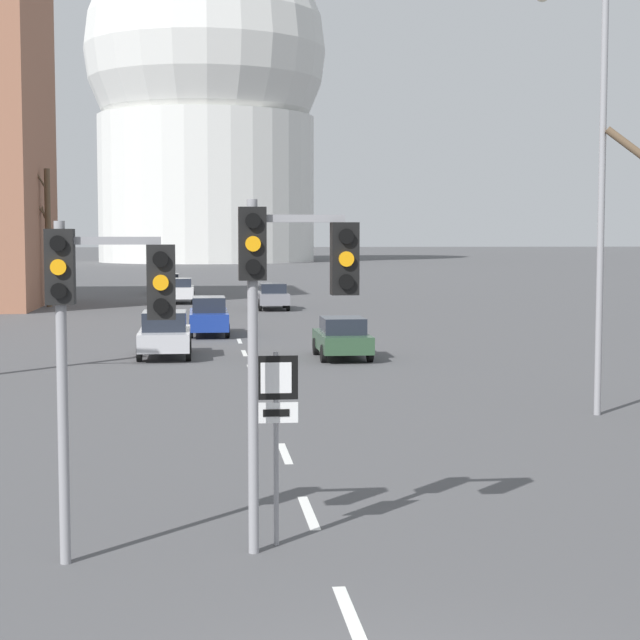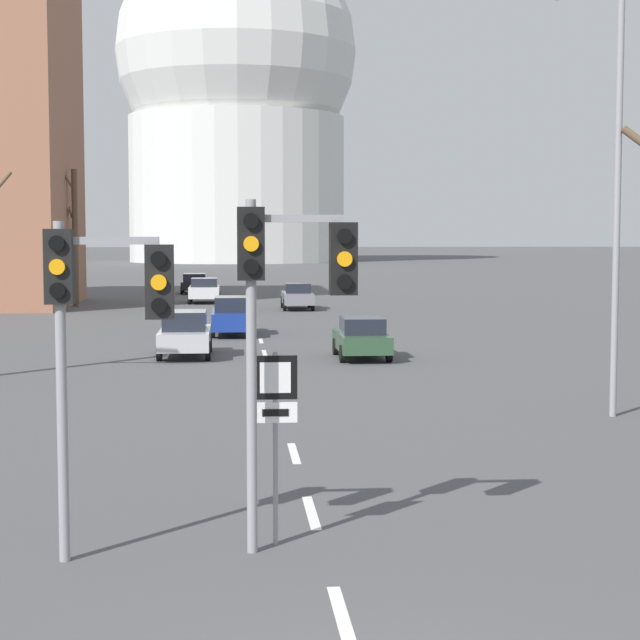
% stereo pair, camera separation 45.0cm
% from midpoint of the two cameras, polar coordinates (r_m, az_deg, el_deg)
% --- Properties ---
extents(lane_stripe_0, '(0.16, 2.00, 0.01)m').
position_cam_midpoint_polar(lane_stripe_0, '(12.38, 0.55, -15.50)').
color(lane_stripe_0, silver).
rests_on(lane_stripe_0, ground_plane).
extents(lane_stripe_1, '(0.16, 2.00, 0.01)m').
position_cam_midpoint_polar(lane_stripe_1, '(16.65, -1.40, -10.22)').
color(lane_stripe_1, silver).
rests_on(lane_stripe_1, ground_plane).
extents(lane_stripe_2, '(0.16, 2.00, 0.01)m').
position_cam_midpoint_polar(lane_stripe_2, '(21.02, -2.51, -7.12)').
color(lane_stripe_2, silver).
rests_on(lane_stripe_2, ground_plane).
extents(lane_stripe_3, '(0.16, 2.00, 0.01)m').
position_cam_midpoint_polar(lane_stripe_3, '(25.44, -3.23, -5.08)').
color(lane_stripe_3, silver).
rests_on(lane_stripe_3, ground_plane).
extents(lane_stripe_4, '(0.16, 2.00, 0.01)m').
position_cam_midpoint_polar(lane_stripe_4, '(29.88, -3.73, -3.65)').
color(lane_stripe_4, silver).
rests_on(lane_stripe_4, ground_plane).
extents(lane_stripe_5, '(0.16, 2.00, 0.01)m').
position_cam_midpoint_polar(lane_stripe_5, '(34.33, -4.10, -2.59)').
color(lane_stripe_5, silver).
rests_on(lane_stripe_5, ground_plane).
extents(lane_stripe_6, '(0.16, 2.00, 0.01)m').
position_cam_midpoint_polar(lane_stripe_6, '(38.80, -4.39, -1.77)').
color(lane_stripe_6, silver).
rests_on(lane_stripe_6, ground_plane).
extents(lane_stripe_7, '(0.16, 2.00, 0.01)m').
position_cam_midpoint_polar(lane_stripe_7, '(43.27, -4.62, -1.12)').
color(lane_stripe_7, silver).
rests_on(lane_stripe_7, ground_plane).
extents(traffic_signal_centre_tall, '(1.58, 0.34, 4.72)m').
position_cam_midpoint_polar(traffic_signal_centre_tall, '(14.10, -2.78, 1.73)').
color(traffic_signal_centre_tall, gray).
rests_on(traffic_signal_centre_tall, ground_plane).
extents(traffic_signal_near_left, '(1.63, 0.34, 4.43)m').
position_cam_midpoint_polar(traffic_signal_near_left, '(13.98, -12.71, 0.68)').
color(traffic_signal_near_left, gray).
rests_on(traffic_signal_near_left, ground_plane).
extents(route_sign_post, '(0.60, 0.08, 2.67)m').
position_cam_midpoint_polar(route_sign_post, '(14.60, -3.25, -5.01)').
color(route_sign_post, gray).
rests_on(route_sign_post, ground_plane).
extents(street_lamp_right, '(1.76, 0.36, 9.94)m').
position_cam_midpoint_polar(street_lamp_right, '(25.85, 13.80, 8.08)').
color(street_lamp_right, gray).
rests_on(street_lamp_right, ground_plane).
extents(sedan_near_left, '(1.82, 4.22, 1.62)m').
position_cam_midpoint_polar(sedan_near_left, '(37.76, -8.62, -0.74)').
color(sedan_near_left, '#B7B7BC').
rests_on(sedan_near_left, ground_plane).
extents(sedan_near_right, '(1.97, 4.26, 1.47)m').
position_cam_midpoint_polar(sedan_near_right, '(79.50, -8.29, 1.95)').
color(sedan_near_right, black).
rests_on(sedan_near_right, ground_plane).
extents(sedan_mid_centre, '(1.75, 3.83, 1.44)m').
position_cam_midpoint_polar(sedan_mid_centre, '(36.97, 0.85, -0.94)').
color(sedan_mid_centre, '#2D4C33').
rests_on(sedan_mid_centre, ground_plane).
extents(sedan_far_left, '(1.69, 4.34, 1.66)m').
position_cam_midpoint_polar(sedan_far_left, '(45.83, -6.23, 0.21)').
color(sedan_far_left, navy).
rests_on(sedan_far_left, ground_plane).
extents(sedan_far_right, '(1.97, 3.91, 1.59)m').
position_cam_midpoint_polar(sedan_far_right, '(67.85, -7.74, 1.58)').
color(sedan_far_right, silver).
rests_on(sedan_far_right, ground_plane).
extents(sedan_distant_centre, '(1.77, 4.34, 1.52)m').
position_cam_midpoint_polar(sedan_distant_centre, '(61.68, -2.76, 1.30)').
color(sedan_distant_centre, slate).
rests_on(sedan_distant_centre, ground_plane).
extents(bare_tree_left_far, '(1.70, 3.91, 9.11)m').
position_cam_midpoint_polar(bare_tree_left_far, '(65.93, -14.55, 4.51)').
color(bare_tree_left_far, brown).
rests_on(bare_tree_left_far, ground_plane).
extents(capitol_dome, '(39.44, 39.44, 55.71)m').
position_cam_midpoint_polar(capitol_dome, '(180.09, -6.17, 11.79)').
color(capitol_dome, silver).
rests_on(capitol_dome, ground_plane).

